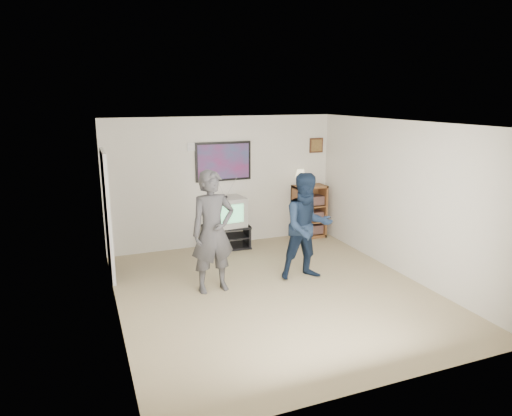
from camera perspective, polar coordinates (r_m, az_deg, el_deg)
room_shell at (r=6.87m, az=1.28°, el=0.22°), size 4.51×5.00×2.51m
media_stand at (r=8.84m, az=-3.73°, el=-3.61°), size 0.93×0.57×0.44m
crt_television at (r=8.70m, az=-3.73°, el=-0.46°), size 0.71×0.62×0.55m
bookshelf at (r=9.47m, az=6.64°, el=-0.44°), size 0.66×0.38×1.09m
table_lamp at (r=9.26m, az=5.57°, el=3.79°), size 0.21×0.21×0.34m
person_tall at (r=6.76m, az=-5.41°, el=-2.98°), size 0.71×0.50×1.84m
person_short at (r=7.25m, az=6.42°, el=-2.34°), size 0.89×0.72×1.71m
controller_left at (r=6.90m, az=-5.71°, el=-0.20°), size 0.09×0.13×0.04m
controller_right at (r=7.41m, az=5.15°, el=-0.88°), size 0.06×0.12×0.03m
poster at (r=8.76m, az=-4.09°, el=5.82°), size 1.10×0.03×0.75m
air_vent at (r=8.58m, az=-7.67°, el=7.59°), size 0.28×0.02×0.14m
small_picture at (r=9.52m, az=7.54°, el=7.77°), size 0.30×0.03×0.30m
doorway at (r=7.65m, az=-18.16°, el=-0.99°), size 0.03×0.85×2.00m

